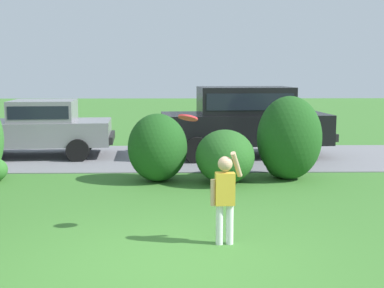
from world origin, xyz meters
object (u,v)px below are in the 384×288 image
at_px(parked_suv, 244,118).
at_px(frisbee, 188,118).
at_px(child_thrower, 225,193).
at_px(parked_sedan, 36,126).

relative_size(parked_suv, frisbee, 16.27).
height_order(parked_suv, child_thrower, parked_suv).
bearing_deg(frisbee, parked_suv, 76.63).
distance_m(parked_suv, child_thrower, 7.42).
distance_m(parked_sedan, parked_suv, 5.70).
xyz_separation_m(parked_sedan, frisbee, (4.07, -6.93, 0.84)).
bearing_deg(frisbee, parked_sedan, 120.42).
distance_m(parked_sedan, child_thrower, 8.70).
bearing_deg(parked_sedan, child_thrower, -58.37).
height_order(parked_sedan, frisbee, frisbee).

